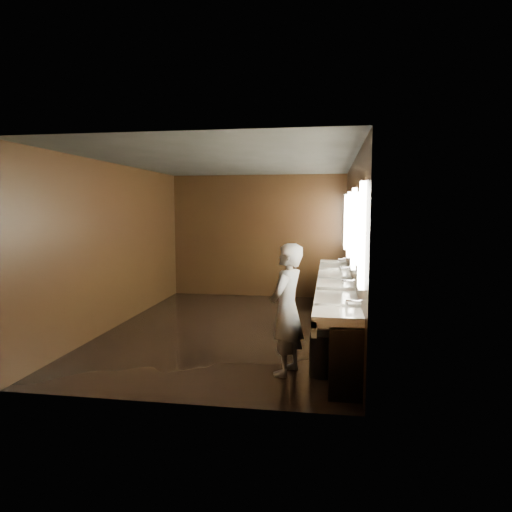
# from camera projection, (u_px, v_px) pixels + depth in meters

# --- Properties ---
(floor) EXTENTS (6.00, 6.00, 0.00)m
(floor) POSITION_uv_depth(u_px,v_px,m) (231.00, 329.00, 7.74)
(floor) COLOR black
(floor) RESTS_ON ground
(ceiling) EXTENTS (4.00, 6.00, 0.02)m
(ceiling) POSITION_uv_depth(u_px,v_px,m) (230.00, 162.00, 7.45)
(ceiling) COLOR #2D2D2B
(ceiling) RESTS_ON wall_back
(wall_back) EXTENTS (4.00, 0.02, 2.80)m
(wall_back) POSITION_uv_depth(u_px,v_px,m) (258.00, 236.00, 10.54)
(wall_back) COLOR black
(wall_back) RESTS_ON floor
(wall_front) EXTENTS (4.00, 0.02, 2.80)m
(wall_front) POSITION_uv_depth(u_px,v_px,m) (168.00, 271.00, 4.65)
(wall_front) COLOR black
(wall_front) RESTS_ON floor
(wall_left) EXTENTS (0.02, 6.00, 2.80)m
(wall_left) POSITION_uv_depth(u_px,v_px,m) (118.00, 245.00, 7.91)
(wall_left) COLOR black
(wall_left) RESTS_ON floor
(wall_right) EXTENTS (0.02, 6.00, 2.80)m
(wall_right) POSITION_uv_depth(u_px,v_px,m) (353.00, 249.00, 7.28)
(wall_right) COLOR black
(wall_right) RESTS_ON floor
(sink_counter) EXTENTS (0.55, 5.40, 1.01)m
(sink_counter) POSITION_uv_depth(u_px,v_px,m) (338.00, 304.00, 7.41)
(sink_counter) COLOR black
(sink_counter) RESTS_ON floor
(mirror_band) EXTENTS (0.06, 5.03, 1.15)m
(mirror_band) POSITION_uv_depth(u_px,v_px,m) (352.00, 227.00, 7.25)
(mirror_band) COLOR white
(mirror_band) RESTS_ON wall_right
(person) EXTENTS (0.56, 0.68, 1.62)m
(person) POSITION_uv_depth(u_px,v_px,m) (287.00, 309.00, 5.58)
(person) COLOR #849AC4
(person) RESTS_ON floor
(trash_bin) EXTENTS (0.43, 0.43, 0.52)m
(trash_bin) POSITION_uv_depth(u_px,v_px,m) (323.00, 354.00, 5.57)
(trash_bin) COLOR #232326
(trash_bin) RESTS_ON floor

